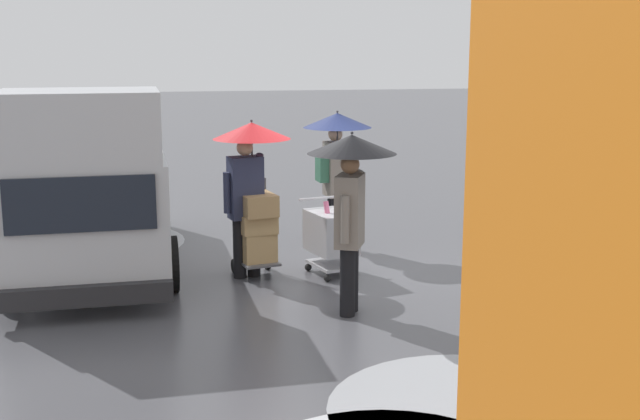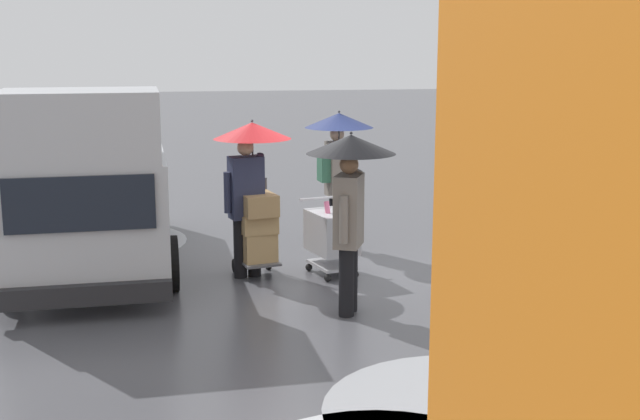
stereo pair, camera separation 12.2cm
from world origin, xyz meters
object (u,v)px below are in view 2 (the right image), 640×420
(cargo_van_parked_right, at_px, (92,186))
(pedestrian_pink_side, at_px, (337,148))
(shopping_cart_vendor, at_px, (332,234))
(hand_dolly_boxes, at_px, (257,226))
(pedestrian_white_side, at_px, (250,162))
(pedestrian_black_side, at_px, (350,181))

(cargo_van_parked_right, distance_m, pedestrian_pink_side, 3.66)
(shopping_cart_vendor, xyz_separation_m, pedestrian_pink_side, (-0.36, -1.42, 1.00))
(cargo_van_parked_right, bearing_deg, hand_dolly_boxes, 159.00)
(cargo_van_parked_right, xyz_separation_m, shopping_cart_vendor, (-3.24, 0.93, -0.61))
(pedestrian_pink_side, height_order, pedestrian_white_side, same)
(cargo_van_parked_right, xyz_separation_m, pedestrian_white_side, (-2.14, 0.83, 0.41))
(shopping_cart_vendor, height_order, pedestrian_pink_side, pedestrian_pink_side)
(hand_dolly_boxes, bearing_deg, shopping_cart_vendor, 175.73)
(hand_dolly_boxes, distance_m, pedestrian_black_side, 2.12)
(cargo_van_parked_right, xyz_separation_m, hand_dolly_boxes, (-2.23, 0.86, -0.48))
(cargo_van_parked_right, relative_size, pedestrian_white_side, 2.52)
(cargo_van_parked_right, relative_size, pedestrian_black_side, 2.52)
(pedestrian_pink_side, relative_size, pedestrian_black_side, 1.00)
(shopping_cart_vendor, bearing_deg, pedestrian_white_side, -5.48)
(pedestrian_pink_side, bearing_deg, cargo_van_parked_right, 7.73)
(cargo_van_parked_right, relative_size, pedestrian_pink_side, 2.52)
(shopping_cart_vendor, relative_size, pedestrian_white_side, 0.49)
(pedestrian_white_side, bearing_deg, hand_dolly_boxes, 161.31)
(hand_dolly_boxes, xyz_separation_m, pedestrian_white_side, (0.09, -0.03, 0.88))
(hand_dolly_boxes, relative_size, pedestrian_white_side, 0.61)
(cargo_van_parked_right, bearing_deg, shopping_cart_vendor, 163.96)
(hand_dolly_boxes, bearing_deg, pedestrian_pink_side, -135.56)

